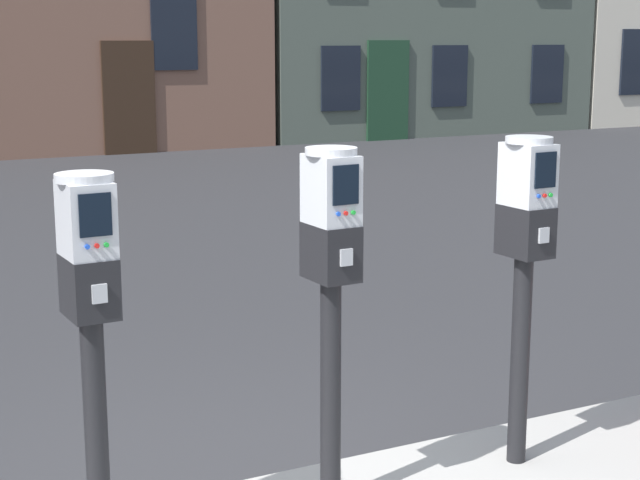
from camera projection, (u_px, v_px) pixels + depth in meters
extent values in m
cylinder|color=black|center=(97.00, 440.00, 3.84)|extent=(0.09, 0.09, 0.99)
cube|color=black|center=(89.00, 286.00, 3.72)|extent=(0.18, 0.25, 0.23)
cube|color=#A5A8AD|center=(100.00, 294.00, 3.61)|extent=(0.06, 0.01, 0.07)
cube|color=#B7BABF|center=(86.00, 219.00, 3.66)|extent=(0.18, 0.23, 0.28)
cube|color=black|center=(95.00, 215.00, 3.56)|extent=(0.12, 0.01, 0.16)
cylinder|color=blue|center=(87.00, 247.00, 3.56)|extent=(0.02, 0.01, 0.02)
cylinder|color=red|center=(97.00, 246.00, 3.58)|extent=(0.02, 0.01, 0.02)
cylinder|color=green|center=(106.00, 245.00, 3.59)|extent=(0.02, 0.01, 0.02)
cylinder|color=#B7BABF|center=(84.00, 177.00, 3.63)|extent=(0.22, 0.22, 0.03)
cylinder|color=black|center=(331.00, 394.00, 4.29)|extent=(0.09, 0.09, 1.02)
cube|color=black|center=(331.00, 252.00, 4.16)|extent=(0.18, 0.25, 0.24)
cube|color=#A5A8AD|center=(346.00, 257.00, 4.06)|extent=(0.06, 0.01, 0.07)
cube|color=#B7BABF|center=(331.00, 190.00, 4.11)|extent=(0.18, 0.23, 0.29)
cube|color=black|center=(346.00, 185.00, 4.00)|extent=(0.12, 0.01, 0.16)
cylinder|color=blue|center=(338.00, 214.00, 4.01)|extent=(0.02, 0.01, 0.02)
cylinder|color=red|center=(346.00, 213.00, 4.02)|extent=(0.02, 0.01, 0.02)
cylinder|color=green|center=(353.00, 213.00, 4.04)|extent=(0.02, 0.01, 0.02)
cylinder|color=#B7BABF|center=(331.00, 151.00, 4.08)|extent=(0.22, 0.22, 0.03)
cylinder|color=black|center=(520.00, 360.00, 4.74)|extent=(0.09, 0.09, 1.02)
cube|color=black|center=(525.00, 231.00, 4.62)|extent=(0.18, 0.25, 0.24)
cube|color=#A5A8AD|center=(544.00, 235.00, 4.51)|extent=(0.06, 0.01, 0.07)
cube|color=#B7BABF|center=(528.00, 175.00, 4.57)|extent=(0.18, 0.23, 0.29)
cube|color=black|center=(546.00, 170.00, 4.46)|extent=(0.12, 0.01, 0.16)
cylinder|color=blue|center=(539.00, 196.00, 4.46)|extent=(0.02, 0.01, 0.02)
cylinder|color=red|center=(545.00, 196.00, 4.48)|extent=(0.02, 0.01, 0.02)
cylinder|color=green|center=(551.00, 195.00, 4.50)|extent=(0.02, 0.01, 0.02)
cylinder|color=#B7BABF|center=(529.00, 140.00, 4.53)|extent=(0.22, 0.22, 0.03)
cube|color=black|center=(174.00, 27.00, 18.80)|extent=(0.90, 0.06, 1.60)
cube|color=black|center=(129.00, 98.00, 18.65)|extent=(1.00, 0.07, 2.10)
cube|color=black|center=(341.00, 78.00, 20.60)|extent=(0.90, 0.06, 1.33)
cube|color=black|center=(450.00, 76.00, 21.81)|extent=(0.90, 0.06, 1.33)
cube|color=black|center=(547.00, 74.00, 23.01)|extent=(0.90, 0.06, 1.33)
cube|color=#193823|center=(388.00, 91.00, 21.16)|extent=(1.00, 0.07, 2.10)
cube|color=black|center=(635.00, 62.00, 24.17)|extent=(0.90, 0.06, 1.57)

